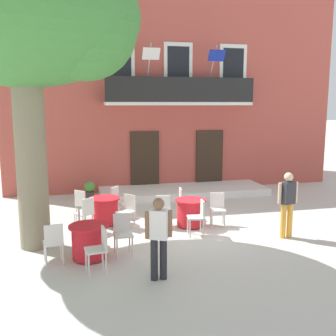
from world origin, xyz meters
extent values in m
plane|color=beige|center=(0.00, 0.00, 0.00)|extent=(120.00, 120.00, 0.00)
cube|color=#B24C42|center=(0.76, 7.00, 3.75)|extent=(13.00, 4.00, 7.50)
cube|color=#332319|center=(-0.54, 4.97, 1.15)|extent=(1.10, 0.08, 2.30)
cube|color=#332319|center=(2.06, 4.97, 1.15)|extent=(1.10, 0.08, 2.30)
cube|color=silver|center=(-1.44, 4.96, 4.65)|extent=(1.10, 0.08, 1.90)
cube|color=black|center=(-1.44, 4.93, 4.65)|extent=(0.84, 0.04, 1.60)
cube|color=silver|center=(0.76, 4.96, 4.65)|extent=(1.10, 0.08, 1.90)
cube|color=black|center=(0.76, 4.93, 4.65)|extent=(0.84, 0.04, 1.60)
cube|color=silver|center=(2.96, 4.96, 4.65)|extent=(1.10, 0.08, 1.90)
cube|color=black|center=(2.96, 4.93, 4.65)|extent=(0.84, 0.04, 1.60)
cube|color=silver|center=(0.76, 4.67, 3.34)|extent=(5.60, 0.65, 0.12)
cube|color=black|center=(0.76, 4.38, 3.85)|extent=(5.60, 0.06, 0.90)
cylinder|color=#B2B2B7|center=(-0.44, 4.50, 4.75)|extent=(0.04, 0.95, 1.33)
cube|color=white|center=(-0.44, 4.05, 5.05)|extent=(0.60, 0.29, 0.38)
cylinder|color=#B2B2B7|center=(1.96, 4.50, 4.75)|extent=(0.04, 0.95, 1.33)
cube|color=#192D9E|center=(1.96, 4.05, 5.05)|extent=(0.60, 0.29, 0.38)
cylinder|color=#47423D|center=(-1.54, 4.70, 3.54)|extent=(0.32, 0.32, 0.28)
ellipsoid|color=#2D7533|center=(-1.54, 4.70, 3.83)|extent=(0.42, 0.42, 0.31)
cylinder|color=#995638|center=(0.76, 4.70, 3.54)|extent=(0.31, 0.31, 0.28)
ellipsoid|color=#2D7533|center=(0.76, 4.70, 3.88)|extent=(0.40, 0.40, 0.40)
cylinder|color=#47423D|center=(3.06, 4.70, 3.52)|extent=(0.28, 0.28, 0.24)
ellipsoid|color=#2D7533|center=(3.06, 4.70, 3.79)|extent=(0.36, 0.36, 0.29)
cube|color=silver|center=(0.76, 4.05, 0.12)|extent=(6.16, 1.91, 0.25)
cylinder|color=#7F755B|center=(-4.09, -0.38, 1.91)|extent=(0.70, 0.70, 3.82)
ellipsoid|color=#3D7F38|center=(-4.09, -0.38, 5.22)|extent=(5.11, 4.60, 3.06)
sphere|color=#3D7F38|center=(-2.81, -0.89, 4.97)|extent=(2.30, 2.30, 2.30)
cylinder|color=red|center=(-2.87, -1.44, 0.37)|extent=(0.74, 0.74, 0.68)
cylinder|color=red|center=(-2.87, -1.44, 0.74)|extent=(0.86, 0.86, 0.04)
cylinder|color=#2D2823|center=(-2.87, -1.44, 0.01)|extent=(0.44, 0.44, 0.03)
cylinder|color=silver|center=(-2.72, -0.52, 0.23)|extent=(0.04, 0.04, 0.45)
cylinder|color=silver|center=(-2.71, -0.86, 0.23)|extent=(0.04, 0.04, 0.45)
cylinder|color=silver|center=(-3.06, -0.52, 0.23)|extent=(0.04, 0.04, 0.45)
cylinder|color=silver|center=(-3.05, -0.86, 0.23)|extent=(0.04, 0.04, 0.45)
cube|color=silver|center=(-2.89, -0.69, 0.47)|extent=(0.41, 0.41, 0.04)
cube|color=silver|center=(-3.07, -0.69, 0.70)|extent=(0.05, 0.38, 0.42)
cylinder|color=silver|center=(-3.81, -1.42, 0.23)|extent=(0.04, 0.04, 0.45)
cylinder|color=silver|center=(-3.47, -1.36, 0.23)|extent=(0.04, 0.04, 0.45)
cylinder|color=silver|center=(-3.75, -1.75, 0.23)|extent=(0.04, 0.04, 0.45)
cylinder|color=silver|center=(-3.42, -1.70, 0.23)|extent=(0.04, 0.04, 0.45)
cube|color=silver|center=(-3.61, -1.56, 0.47)|extent=(0.46, 0.46, 0.04)
cube|color=silver|center=(-3.58, -1.74, 0.70)|extent=(0.38, 0.10, 0.42)
cylinder|color=silver|center=(-2.91, -2.37, 0.23)|extent=(0.04, 0.04, 0.45)
cylinder|color=silver|center=(-2.96, -2.04, 0.23)|extent=(0.04, 0.04, 0.45)
cylinder|color=silver|center=(-2.57, -2.33, 0.23)|extent=(0.04, 0.04, 0.45)
cylinder|color=silver|center=(-2.62, -1.99, 0.23)|extent=(0.04, 0.04, 0.45)
cube|color=silver|center=(-2.77, -2.18, 0.47)|extent=(0.45, 0.45, 0.04)
cube|color=silver|center=(-2.59, -2.16, 0.70)|extent=(0.09, 0.38, 0.42)
cylinder|color=silver|center=(-1.94, -1.56, 0.23)|extent=(0.04, 0.04, 0.45)
cylinder|color=silver|center=(-2.28, -1.58, 0.23)|extent=(0.04, 0.04, 0.45)
cylinder|color=silver|center=(-1.96, -1.22, 0.23)|extent=(0.04, 0.04, 0.45)
cylinder|color=silver|center=(-2.30, -1.24, 0.23)|extent=(0.04, 0.04, 0.45)
cube|color=silver|center=(-2.12, -1.40, 0.47)|extent=(0.42, 0.42, 0.04)
cube|color=silver|center=(-2.13, -1.22, 0.70)|extent=(0.38, 0.06, 0.42)
cylinder|color=red|center=(-0.08, 0.27, 0.37)|extent=(0.74, 0.74, 0.68)
cylinder|color=red|center=(-0.08, 0.27, 0.74)|extent=(0.86, 0.86, 0.04)
cylinder|color=#2D2823|center=(-0.08, 0.27, 0.01)|extent=(0.44, 0.44, 0.03)
cylinder|color=silver|center=(0.21, 1.16, 0.23)|extent=(0.04, 0.04, 0.45)
cylinder|color=silver|center=(0.16, 0.82, 0.23)|extent=(0.04, 0.04, 0.45)
cylinder|color=silver|center=(-0.13, 1.21, 0.23)|extent=(0.04, 0.04, 0.45)
cylinder|color=silver|center=(-0.17, 0.87, 0.23)|extent=(0.04, 0.04, 0.45)
cube|color=silver|center=(0.02, 1.01, 0.47)|extent=(0.45, 0.45, 0.04)
cube|color=silver|center=(-0.16, 1.04, 0.70)|extent=(0.09, 0.38, 0.42)
cylinder|color=silver|center=(-0.94, 0.65, 0.23)|extent=(0.04, 0.04, 0.45)
cylinder|color=silver|center=(-0.61, 0.57, 0.23)|extent=(0.04, 0.04, 0.45)
cylinder|color=silver|center=(-1.02, 0.32, 0.23)|extent=(0.04, 0.04, 0.45)
cylinder|color=silver|center=(-0.68, 0.24, 0.23)|extent=(0.04, 0.04, 0.45)
cube|color=silver|center=(-0.81, 0.44, 0.47)|extent=(0.48, 0.48, 0.04)
cube|color=silver|center=(-0.85, 0.27, 0.70)|extent=(0.38, 0.13, 0.42)
cylinder|color=silver|center=(-0.35, -0.62, 0.23)|extent=(0.04, 0.04, 0.45)
cylinder|color=silver|center=(-0.32, -0.29, 0.23)|extent=(0.04, 0.04, 0.45)
cylinder|color=silver|center=(-0.02, -0.66, 0.23)|extent=(0.04, 0.04, 0.45)
cylinder|color=silver|center=(0.02, -0.32, 0.23)|extent=(0.04, 0.04, 0.45)
cube|color=silver|center=(-0.17, -0.47, 0.47)|extent=(0.44, 0.44, 0.04)
cube|color=silver|center=(0.01, -0.49, 0.70)|extent=(0.08, 0.38, 0.42)
cylinder|color=silver|center=(0.77, -0.11, 0.23)|extent=(0.04, 0.04, 0.45)
cylinder|color=silver|center=(0.44, -0.03, 0.23)|extent=(0.04, 0.04, 0.45)
cylinder|color=silver|center=(0.85, 0.22, 0.23)|extent=(0.04, 0.04, 0.45)
cylinder|color=silver|center=(0.52, 0.30, 0.23)|extent=(0.04, 0.04, 0.45)
cube|color=silver|center=(0.65, 0.10, 0.47)|extent=(0.48, 0.48, 0.04)
cube|color=silver|center=(0.69, 0.27, 0.70)|extent=(0.38, 0.13, 0.42)
cylinder|color=red|center=(-2.36, 1.01, 0.37)|extent=(0.74, 0.74, 0.68)
cylinder|color=red|center=(-2.36, 1.01, 0.74)|extent=(0.86, 0.86, 0.04)
cylinder|color=#2D2823|center=(-2.36, 1.01, 0.01)|extent=(0.44, 0.44, 0.03)
cylinder|color=silver|center=(-1.85, 0.23, 0.23)|extent=(0.04, 0.04, 0.45)
cylinder|color=silver|center=(-2.09, 0.47, 0.23)|extent=(0.04, 0.04, 0.45)
cylinder|color=silver|center=(-1.61, 0.46, 0.23)|extent=(0.04, 0.04, 0.45)
cylinder|color=silver|center=(-1.84, 0.71, 0.23)|extent=(0.04, 0.04, 0.45)
cube|color=silver|center=(-1.85, 0.47, 0.47)|extent=(0.57, 0.57, 0.04)
cube|color=silver|center=(-1.71, 0.59, 0.70)|extent=(0.29, 0.30, 0.42)
cylinder|color=silver|center=(-1.64, 1.61, 0.23)|extent=(0.04, 0.04, 0.45)
cylinder|color=silver|center=(-1.85, 1.35, 0.23)|extent=(0.04, 0.04, 0.45)
cylinder|color=silver|center=(-1.90, 1.83, 0.23)|extent=(0.04, 0.04, 0.45)
cylinder|color=silver|center=(-2.12, 1.57, 0.23)|extent=(0.04, 0.04, 0.45)
cube|color=silver|center=(-1.88, 1.59, 0.47)|extent=(0.56, 0.56, 0.04)
cube|color=silver|center=(-2.01, 1.70, 0.70)|extent=(0.28, 0.32, 0.42)
cylinder|color=silver|center=(-2.91, 1.77, 0.23)|extent=(0.04, 0.04, 0.45)
cylinder|color=silver|center=(-2.66, 1.54, 0.23)|extent=(0.04, 0.04, 0.45)
cylinder|color=silver|center=(-3.14, 1.53, 0.23)|extent=(0.04, 0.04, 0.45)
cylinder|color=silver|center=(-2.90, 1.29, 0.23)|extent=(0.04, 0.04, 0.45)
cube|color=silver|center=(-2.90, 1.53, 0.47)|extent=(0.57, 0.57, 0.04)
cube|color=silver|center=(-3.02, 1.40, 0.70)|extent=(0.30, 0.29, 0.42)
cylinder|color=silver|center=(-3.18, 0.57, 0.23)|extent=(0.04, 0.04, 0.45)
cylinder|color=silver|center=(-2.92, 0.78, 0.23)|extent=(0.04, 0.04, 0.45)
cylinder|color=silver|center=(-2.97, 0.30, 0.23)|extent=(0.04, 0.04, 0.45)
cylinder|color=silver|center=(-2.70, 0.52, 0.23)|extent=(0.04, 0.04, 0.45)
cube|color=silver|center=(-2.94, 0.54, 0.47)|extent=(0.56, 0.56, 0.04)
cube|color=silver|center=(-2.83, 0.40, 0.70)|extent=(0.32, 0.27, 0.42)
cylinder|color=#47423D|center=(-2.67, 4.21, 0.12)|extent=(0.30, 0.30, 0.24)
ellipsoid|color=#4C8E38|center=(-2.67, 4.21, 0.42)|extent=(0.40, 0.40, 0.37)
cylinder|color=#232328|center=(-1.69, -2.79, 0.41)|extent=(0.14, 0.14, 0.82)
cylinder|color=#232328|center=(-1.51, -2.79, 0.41)|extent=(0.14, 0.14, 0.82)
cube|color=white|center=(-1.60, -2.79, 1.10)|extent=(0.40, 0.35, 0.56)
sphere|color=brown|center=(-1.60, -2.79, 1.50)|extent=(0.22, 0.22, 0.22)
cylinder|color=brown|center=(-1.82, -2.79, 1.10)|extent=(0.09, 0.09, 0.52)
cylinder|color=brown|center=(-1.38, -2.79, 1.10)|extent=(0.09, 0.09, 0.52)
cylinder|color=gold|center=(1.92, -1.16, 0.44)|extent=(0.14, 0.14, 0.88)
cylinder|color=gold|center=(2.10, -1.16, 0.44)|extent=(0.14, 0.14, 0.88)
cube|color=#2D2D33|center=(2.01, -1.16, 1.16)|extent=(0.38, 0.30, 0.56)
sphere|color=beige|center=(2.01, -1.16, 1.56)|extent=(0.22, 0.22, 0.22)
cylinder|color=beige|center=(1.79, -1.16, 1.16)|extent=(0.09, 0.09, 0.52)
cylinder|color=beige|center=(2.23, -1.16, 1.16)|extent=(0.09, 0.09, 0.52)
camera|label=1|loc=(-3.05, -9.79, 3.36)|focal=42.15mm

